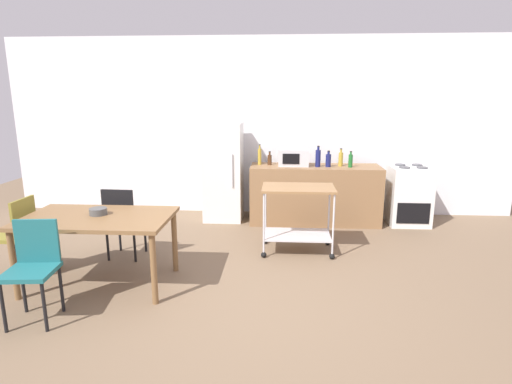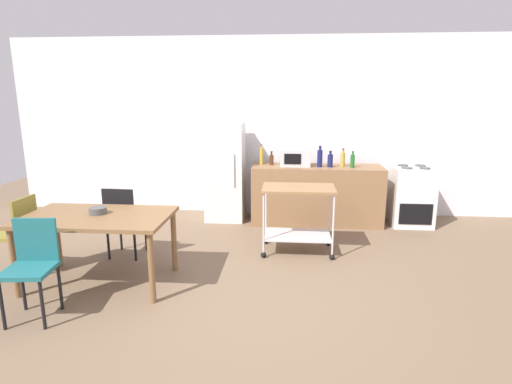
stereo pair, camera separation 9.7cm
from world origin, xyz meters
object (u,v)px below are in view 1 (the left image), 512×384
object	(u,v)px
chair_olive	(16,232)
bottle_olive_oil	(318,158)
chair_black	(123,218)
kitchen_cart	(298,208)
dining_table	(98,224)
bottle_soda	(260,156)
bottle_vinegar	(350,160)
stove_oven	(408,195)
bottle_sesame_oil	(270,159)
microwave	(293,157)
bottle_soy_sauce	(341,159)
fruit_bowl	(98,211)
bottle_hot_sauce	(328,160)
refrigerator	(223,172)
chair_teal	(33,264)

from	to	relation	value
chair_olive	bottle_olive_oil	distance (m)	4.10
chair_black	kitchen_cart	bearing A→B (deg)	-167.57
dining_table	bottle_soda	bearing A→B (deg)	58.14
chair_olive	bottle_vinegar	distance (m)	4.50
stove_oven	bottle_soda	bearing A→B (deg)	178.33
chair_black	bottle_olive_oil	size ratio (longest dim) A/B	2.78
dining_table	bottle_sesame_oil	world-z (taller)	bottle_sesame_oil
chair_olive	bottle_vinegar	world-z (taller)	bottle_vinegar
microwave	bottle_soy_sauce	xyz separation A→B (m)	(0.73, -0.00, -0.02)
chair_olive	chair_black	bearing A→B (deg)	124.71
chair_olive	stove_oven	distance (m)	5.35
bottle_sesame_oil	fruit_bowl	distance (m)	2.96
chair_black	bottle_olive_oil	xyz separation A→B (m)	(2.46, 1.60, 0.52)
microwave	bottle_hot_sauce	xyz separation A→B (m)	(0.53, -0.09, -0.03)
bottle_soy_sauce	dining_table	bearing A→B (deg)	-139.17
refrigerator	bottle_soy_sauce	xyz separation A→B (m)	(1.83, -0.08, 0.24)
bottle_sesame_oil	microwave	bearing A→B (deg)	-8.68
chair_teal	bottle_olive_oil	size ratio (longest dim) A/B	2.78
fruit_bowl	microwave	bearing A→B (deg)	48.64
chair_teal	bottle_vinegar	distance (m)	4.43
stove_oven	refrigerator	size ratio (longest dim) A/B	0.59
kitchen_cart	bottle_soda	distance (m)	1.56
bottle_soda	bottle_vinegar	bearing A→B (deg)	-6.65
kitchen_cart	bottle_olive_oil	size ratio (longest dim) A/B	2.85
dining_table	refrigerator	size ratio (longest dim) A/B	0.97
bottle_soda	bottle_soy_sauce	world-z (taller)	bottle_soda
refrigerator	bottle_soda	world-z (taller)	refrigerator
dining_table	bottle_hot_sauce	xyz separation A→B (m)	(2.59, 2.33, 0.33)
dining_table	chair_black	size ratio (longest dim) A/B	1.69
kitchen_cart	fruit_bowl	xyz separation A→B (m)	(-2.11, -1.04, 0.21)
chair_olive	fruit_bowl	xyz separation A→B (m)	(0.97, -0.07, 0.27)
kitchen_cart	microwave	distance (m)	1.40
chair_teal	kitchen_cart	bearing A→B (deg)	31.22
bottle_soda	bottle_hot_sauce	world-z (taller)	bottle_soda
chair_black	bottle_sesame_oil	distance (m)	2.49
bottle_olive_oil	chair_teal	bearing A→B (deg)	-131.82
bottle_soda	bottle_soy_sauce	distance (m)	1.26
chair_olive	bottle_olive_oil	size ratio (longest dim) A/B	2.78
chair_teal	fruit_bowl	bearing A→B (deg)	64.79
chair_olive	bottle_hot_sauce	xyz separation A→B (m)	(3.58, 2.20, 0.49)
chair_black	kitchen_cart	world-z (taller)	chair_black
chair_olive	bottle_sesame_oil	bearing A→B (deg)	133.63
chair_black	chair_teal	world-z (taller)	same
chair_teal	stove_oven	distance (m)	5.18
chair_teal	bottle_soda	size ratio (longest dim) A/B	2.81
bottle_olive_oil	fruit_bowl	size ratio (longest dim) A/B	1.79
chair_teal	kitchen_cart	distance (m)	2.99
chair_teal	refrigerator	xyz separation A→B (m)	(1.24, 3.20, 0.26)
bottle_hot_sauce	fruit_bowl	distance (m)	3.46
refrigerator	bottle_sesame_oil	distance (m)	0.77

